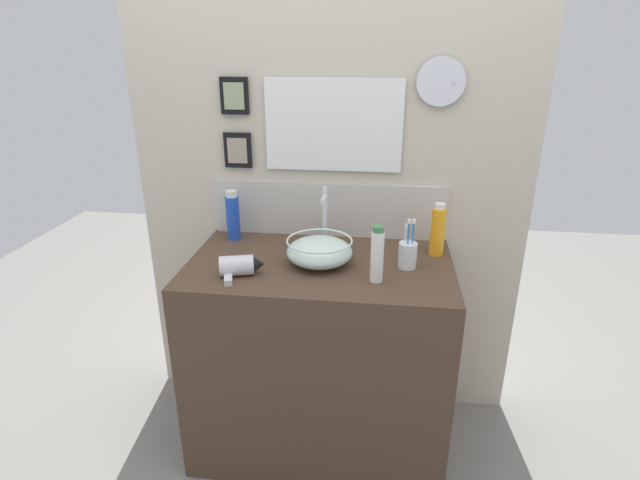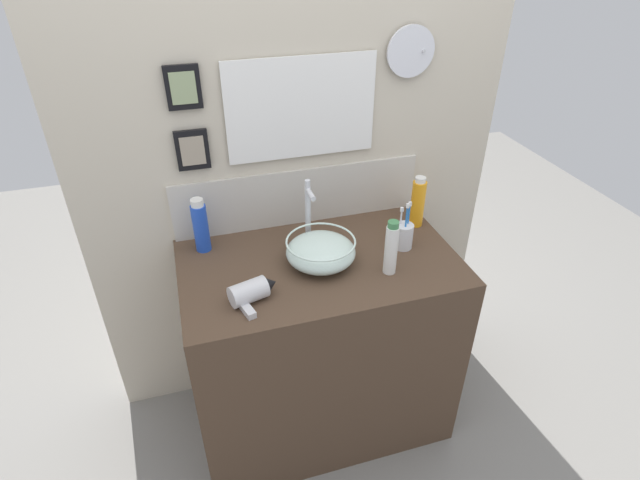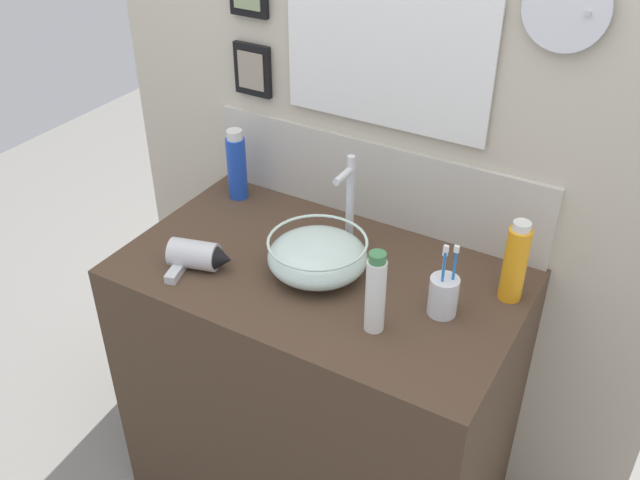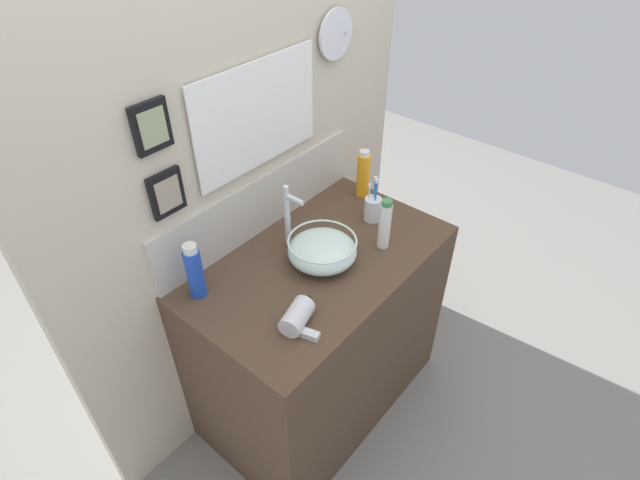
{
  "view_description": "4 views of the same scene",
  "coord_description": "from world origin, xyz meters",
  "px_view_note": "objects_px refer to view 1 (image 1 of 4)",
  "views": [
    {
      "loc": [
        0.24,
        -1.85,
        1.75
      ],
      "look_at": [
        0.0,
        0.0,
        1.0
      ],
      "focal_mm": 28.0,
      "sensor_mm": 36.0,
      "label": 1
    },
    {
      "loc": [
        -0.45,
        -1.51,
        2.04
      ],
      "look_at": [
        0.0,
        0.0,
        1.0
      ],
      "focal_mm": 28.0,
      "sensor_mm": 36.0,
      "label": 2
    },
    {
      "loc": [
        0.79,
        -1.35,
        2.04
      ],
      "look_at": [
        0.0,
        0.0,
        1.0
      ],
      "focal_mm": 40.0,
      "sensor_mm": 36.0,
      "label": 3
    },
    {
      "loc": [
        -1.13,
        -0.94,
        2.19
      ],
      "look_at": [
        0.0,
        0.0,
        1.0
      ],
      "focal_mm": 28.0,
      "sensor_mm": 36.0,
      "label": 4
    }
  ],
  "objects_px": {
    "glass_bowl_sink": "(320,251)",
    "soap_dispenser": "(233,216)",
    "faucet": "(325,215)",
    "spray_bottle": "(377,255)",
    "toothbrush_cup": "(408,254)",
    "shampoo_bottle": "(438,230)",
    "hair_drier": "(240,266)"
  },
  "relations": [
    {
      "from": "soap_dispenser",
      "to": "spray_bottle",
      "type": "relative_size",
      "value": 1.03
    },
    {
      "from": "glass_bowl_sink",
      "to": "soap_dispenser",
      "type": "xyz_separation_m",
      "value": [
        -0.43,
        0.23,
        0.05
      ]
    },
    {
      "from": "glass_bowl_sink",
      "to": "hair_drier",
      "type": "xyz_separation_m",
      "value": [
        -0.29,
        -0.14,
        -0.02
      ]
    },
    {
      "from": "hair_drier",
      "to": "shampoo_bottle",
      "type": "xyz_separation_m",
      "value": [
        0.77,
        0.3,
        0.07
      ]
    },
    {
      "from": "faucet",
      "to": "hair_drier",
      "type": "distance_m",
      "value": 0.44
    },
    {
      "from": "glass_bowl_sink",
      "to": "spray_bottle",
      "type": "bearing_deg",
      "value": -28.73
    },
    {
      "from": "toothbrush_cup",
      "to": "soap_dispenser",
      "type": "distance_m",
      "value": 0.81
    },
    {
      "from": "soap_dispenser",
      "to": "shampoo_bottle",
      "type": "relative_size",
      "value": 1.01
    },
    {
      "from": "soap_dispenser",
      "to": "spray_bottle",
      "type": "xyz_separation_m",
      "value": [
        0.66,
        -0.35,
        -0.0
      ]
    },
    {
      "from": "hair_drier",
      "to": "soap_dispenser",
      "type": "xyz_separation_m",
      "value": [
        -0.13,
        0.37,
        0.07
      ]
    },
    {
      "from": "faucet",
      "to": "toothbrush_cup",
      "type": "xyz_separation_m",
      "value": [
        0.35,
        -0.15,
        -0.1
      ]
    },
    {
      "from": "faucet",
      "to": "soap_dispenser",
      "type": "height_order",
      "value": "faucet"
    },
    {
      "from": "faucet",
      "to": "toothbrush_cup",
      "type": "height_order",
      "value": "faucet"
    },
    {
      "from": "glass_bowl_sink",
      "to": "shampoo_bottle",
      "type": "xyz_separation_m",
      "value": [
        0.48,
        0.16,
        0.05
      ]
    },
    {
      "from": "faucet",
      "to": "shampoo_bottle",
      "type": "bearing_deg",
      "value": -1.54
    },
    {
      "from": "toothbrush_cup",
      "to": "spray_bottle",
      "type": "distance_m",
      "value": 0.19
    },
    {
      "from": "hair_drier",
      "to": "spray_bottle",
      "type": "xyz_separation_m",
      "value": [
        0.52,
        0.02,
        0.07
      ]
    },
    {
      "from": "hair_drier",
      "to": "shampoo_bottle",
      "type": "relative_size",
      "value": 0.82
    },
    {
      "from": "hair_drier",
      "to": "shampoo_bottle",
      "type": "bearing_deg",
      "value": 21.3
    },
    {
      "from": "shampoo_bottle",
      "to": "hair_drier",
      "type": "bearing_deg",
      "value": -158.7
    },
    {
      "from": "toothbrush_cup",
      "to": "soap_dispenser",
      "type": "relative_size",
      "value": 0.91
    },
    {
      "from": "faucet",
      "to": "spray_bottle",
      "type": "distance_m",
      "value": 0.38
    },
    {
      "from": "glass_bowl_sink",
      "to": "faucet",
      "type": "bearing_deg",
      "value": 90.0
    },
    {
      "from": "faucet",
      "to": "spray_bottle",
      "type": "relative_size",
      "value": 1.24
    },
    {
      "from": "spray_bottle",
      "to": "toothbrush_cup",
      "type": "bearing_deg",
      "value": 49.97
    },
    {
      "from": "faucet",
      "to": "glass_bowl_sink",
      "type": "bearing_deg",
      "value": -90.0
    },
    {
      "from": "hair_drier",
      "to": "shampoo_bottle",
      "type": "distance_m",
      "value": 0.83
    },
    {
      "from": "toothbrush_cup",
      "to": "spray_bottle",
      "type": "relative_size",
      "value": 0.94
    },
    {
      "from": "glass_bowl_sink",
      "to": "soap_dispenser",
      "type": "height_order",
      "value": "soap_dispenser"
    },
    {
      "from": "soap_dispenser",
      "to": "glass_bowl_sink",
      "type": "bearing_deg",
      "value": -28.19
    },
    {
      "from": "hair_drier",
      "to": "toothbrush_cup",
      "type": "height_order",
      "value": "toothbrush_cup"
    },
    {
      "from": "glass_bowl_sink",
      "to": "spray_bottle",
      "type": "height_order",
      "value": "spray_bottle"
    }
  ]
}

